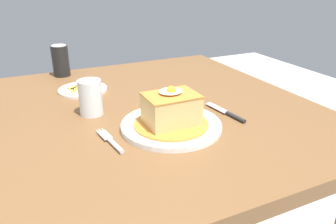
{
  "coord_description": "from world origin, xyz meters",
  "views": [
    {
      "loc": [
        -0.29,
        -0.9,
        1.15
      ],
      "look_at": [
        0.07,
        -0.15,
        0.79
      ],
      "focal_mm": 35.59,
      "sensor_mm": 36.0,
      "label": 1
    }
  ],
  "objects_px": {
    "drinking_glass": "(91,100)",
    "fork": "(112,142)",
    "knife": "(230,114)",
    "side_plate_fries": "(82,89)",
    "main_plate": "(171,125)",
    "soda_can": "(61,61)"
  },
  "relations": [
    {
      "from": "main_plate",
      "to": "knife",
      "type": "relative_size",
      "value": 1.65
    },
    {
      "from": "side_plate_fries",
      "to": "fork",
      "type": "bearing_deg",
      "value": -92.53
    },
    {
      "from": "knife",
      "to": "soda_can",
      "type": "relative_size",
      "value": 1.34
    },
    {
      "from": "knife",
      "to": "drinking_glass",
      "type": "distance_m",
      "value": 0.41
    },
    {
      "from": "drinking_glass",
      "to": "fork",
      "type": "bearing_deg",
      "value": -89.93
    },
    {
      "from": "fork",
      "to": "knife",
      "type": "xyz_separation_m",
      "value": [
        0.36,
        0.02,
        0.0
      ]
    },
    {
      "from": "soda_can",
      "to": "fork",
      "type": "bearing_deg",
      "value": -88.65
    },
    {
      "from": "main_plate",
      "to": "soda_can",
      "type": "relative_size",
      "value": 2.21
    },
    {
      "from": "side_plate_fries",
      "to": "knife",
      "type": "bearing_deg",
      "value": -49.85
    },
    {
      "from": "knife",
      "to": "fork",
      "type": "bearing_deg",
      "value": -177.38
    },
    {
      "from": "knife",
      "to": "soda_can",
      "type": "height_order",
      "value": "soda_can"
    },
    {
      "from": "knife",
      "to": "side_plate_fries",
      "type": "distance_m",
      "value": 0.53
    },
    {
      "from": "main_plate",
      "to": "side_plate_fries",
      "type": "xyz_separation_m",
      "value": [
        -0.15,
        0.41,
        -0.0
      ]
    },
    {
      "from": "knife",
      "to": "side_plate_fries",
      "type": "relative_size",
      "value": 0.97
    },
    {
      "from": "main_plate",
      "to": "side_plate_fries",
      "type": "distance_m",
      "value": 0.43
    },
    {
      "from": "knife",
      "to": "side_plate_fries",
      "type": "bearing_deg",
      "value": 130.15
    },
    {
      "from": "knife",
      "to": "soda_can",
      "type": "distance_m",
      "value": 0.74
    },
    {
      "from": "knife",
      "to": "soda_can",
      "type": "xyz_separation_m",
      "value": [
        -0.38,
        0.63,
        0.06
      ]
    },
    {
      "from": "main_plate",
      "to": "drinking_glass",
      "type": "xyz_separation_m",
      "value": [
        -0.17,
        0.19,
        0.04
      ]
    },
    {
      "from": "fork",
      "to": "knife",
      "type": "distance_m",
      "value": 0.36
    },
    {
      "from": "soda_can",
      "to": "drinking_glass",
      "type": "height_order",
      "value": "soda_can"
    },
    {
      "from": "drinking_glass",
      "to": "knife",
      "type": "bearing_deg",
      "value": -27.59
    }
  ]
}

